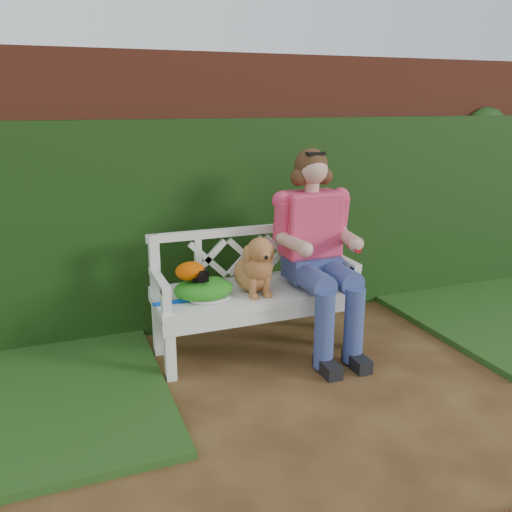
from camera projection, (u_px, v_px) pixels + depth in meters
name	position (u px, v px, depth m)	size (l,w,h in m)	color
ground	(366.00, 410.00, 3.33)	(60.00, 60.00, 0.00)	#3C2110
brick_wall	(256.00, 188.00, 4.74)	(10.00, 0.30, 2.20)	brown
ivy_hedge	(265.00, 221.00, 4.61)	(10.00, 0.18, 1.70)	#1A3C0E
garden_bench	(256.00, 321.00, 4.06)	(1.58, 0.60, 0.48)	white
seated_woman	(313.00, 249.00, 4.05)	(0.65, 0.86, 1.53)	#D54B65
dog	(254.00, 263.00, 3.91)	(0.29, 0.40, 0.44)	#A7592A
tennis_racket	(206.00, 298.00, 3.82)	(0.58, 0.24, 0.03)	silver
green_bag	(203.00, 288.00, 3.83)	(0.43, 0.33, 0.15)	#176A19
camera_item	(200.00, 275.00, 3.77)	(0.12, 0.09, 0.08)	black
baseball_glove	(190.00, 271.00, 3.77)	(0.21, 0.15, 0.13)	#C74800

